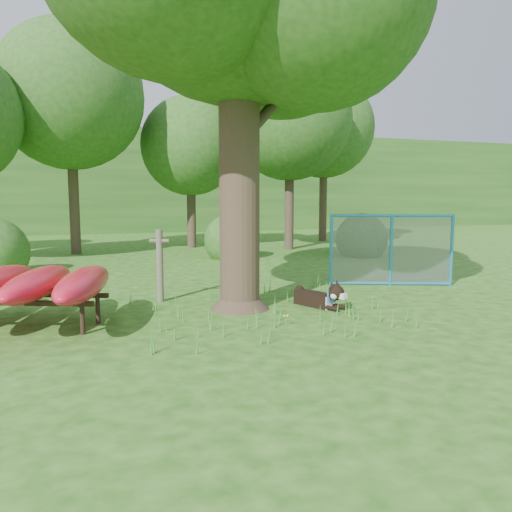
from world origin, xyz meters
name	(u,v)px	position (x,y,z in m)	size (l,w,h in m)	color
ground	(269,327)	(0.00, 0.00, 0.00)	(80.00, 80.00, 0.00)	#215511
wooden_post	(160,264)	(-1.34, 2.54, 0.76)	(0.39, 0.21, 1.43)	brown
kayak_rack	(16,283)	(-3.77, 1.27, 0.72)	(3.33, 3.60, 0.94)	black
husky_dog	(322,297)	(1.44, 1.01, 0.20)	(0.68, 1.20, 0.56)	black
fence_section	(391,250)	(4.02, 2.61, 0.84)	(2.68, 1.12, 2.78)	#2A8DC6
wildflower_clump	(286,317)	(0.28, -0.04, 0.16)	(0.09, 0.09, 0.19)	#44902F
bg_tree_b	(70,96)	(-3.00, 12.00, 5.61)	(5.20, 5.20, 8.22)	#38291E
bg_tree_c	(190,146)	(1.50, 13.00, 4.11)	(4.00, 4.00, 6.12)	#38291E
bg_tree_d	(290,119)	(5.00, 11.00, 5.08)	(4.80, 4.80, 7.50)	#38291E
bg_tree_e	(324,128)	(8.00, 14.00, 5.23)	(4.60, 4.60, 7.55)	#38291E
shrub_right	(361,256)	(6.50, 8.00, 0.00)	(1.80, 1.80, 1.80)	#26551B
shrub_mid	(231,258)	(2.00, 9.00, 0.00)	(1.80, 1.80, 1.80)	#26551B
wooded_hillside	(124,183)	(0.00, 28.00, 3.00)	(80.00, 12.00, 6.00)	#26551B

